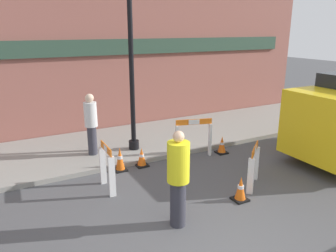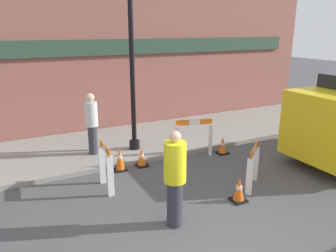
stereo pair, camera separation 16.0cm
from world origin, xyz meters
name	(u,v)px [view 1 (the left image)]	position (x,y,z in m)	size (l,w,h in m)	color
sidewalk_slab	(103,147)	(0.00, 6.10, 0.06)	(18.00, 3.19, 0.12)	gray
storefront_facade	(82,49)	(0.00, 7.77, 2.75)	(18.00, 0.22, 5.50)	#93564C
streetlamp_post	(130,21)	(0.68, 5.36, 3.55)	(0.44, 0.44, 5.36)	black
barricade_0	(107,167)	(-0.67, 3.58, 0.54)	(0.15, 0.72, 1.03)	white
barricade_1	(254,165)	(2.21, 2.21, 0.51)	(0.70, 0.61, 0.96)	white
barricade_2	(194,136)	(2.01, 4.35, 0.59)	(1.00, 0.41, 1.06)	white
traffic_cone_0	(241,189)	(1.56, 1.86, 0.25)	(0.30, 0.30, 0.52)	black
traffic_cone_1	(120,160)	(-0.08, 4.40, 0.29)	(0.30, 0.30, 0.61)	black
traffic_cone_2	(142,157)	(0.50, 4.40, 0.24)	(0.30, 0.30, 0.49)	black
traffic_cone_3	(222,145)	(2.85, 4.17, 0.24)	(0.30, 0.30, 0.50)	black
person_worker	(178,177)	(0.01, 1.70, 0.94)	(0.53, 0.53, 1.76)	#33333D
person_pedestrian	(91,122)	(-0.45, 5.52, 1.01)	(0.43, 0.43, 1.65)	#33333D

